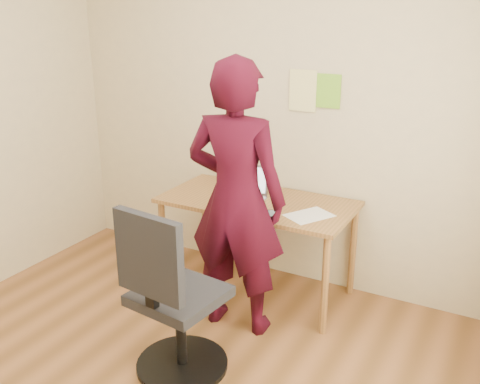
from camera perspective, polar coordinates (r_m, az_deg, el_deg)
The scene contains 10 objects.
room at distance 2.68m, azimuth -13.39°, elevation 2.80°, with size 3.58×3.58×2.78m.
desk at distance 3.93m, azimuth 1.86°, elevation -2.05°, with size 1.40×0.70×0.74m.
laptop at distance 3.91m, azimuth 0.40°, elevation -0.00°, with size 0.36×0.33×0.23m.
paper_sheet at distance 3.65m, azimuth 7.39°, elevation -2.49°, with size 0.21×0.31×0.00m, color white.
phone at distance 3.64m, azimuth 3.40°, elevation -2.35°, with size 0.13×0.15×0.01m.
wall_note_left at distance 4.19m, azimuth -0.32°, elevation 11.07°, with size 0.21×0.00×0.30m, color #F9F194.
wall_note_mid at distance 3.96m, azimuth 6.72°, elevation 10.69°, with size 0.21×0.00×0.30m, color #F9F194.
wall_note_right at distance 3.89m, azimuth 9.41°, elevation 10.57°, with size 0.18×0.00×0.24m, color #7BC52C.
office_chair at distance 3.16m, azimuth -7.31°, elevation -11.96°, with size 0.56×0.56×1.07m.
person at distance 3.42m, azimuth -0.42°, elevation -0.80°, with size 0.66×0.44×1.82m, color #330714.
Camera 1 is at (1.74, -1.90, 2.09)m, focal length 40.00 mm.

